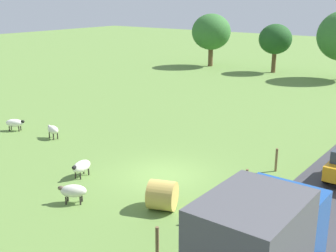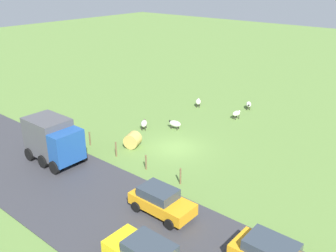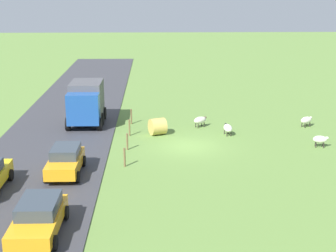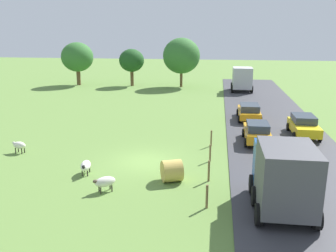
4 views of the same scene
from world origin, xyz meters
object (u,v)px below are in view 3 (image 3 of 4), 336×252
at_px(sheep_4, 200,120).
at_px(sheep_0, 320,139).
at_px(car_0, 65,160).
at_px(sheep_2, 306,120).
at_px(truck_0, 86,102).
at_px(car_1, 39,217).
at_px(sheep_3, 228,128).
at_px(hay_bale_0, 158,126).

bearing_deg(sheep_4, sheep_0, 146.38).
height_order(sheep_0, car_0, car_0).
distance_m(sheep_2, truck_0, 17.00).
xyz_separation_m(sheep_4, car_1, (8.61, 16.61, 0.29)).
xyz_separation_m(sheep_0, truck_0, (16.39, -5.97, 1.25)).
xyz_separation_m(car_0, car_1, (-0.03, 7.07, -0.03)).
height_order(sheep_2, car_0, car_0).
xyz_separation_m(sheep_0, car_1, (16.24, 11.54, 0.29)).
relative_size(sheep_3, hay_bale_0, 1.03).
height_order(sheep_3, hay_bale_0, hay_bale_0).
distance_m(sheep_0, sheep_4, 9.16).
bearing_deg(car_1, sheep_0, -144.62).
bearing_deg(car_0, hay_bale_0, -124.83).
xyz_separation_m(truck_0, car_0, (-0.12, 10.43, -0.92)).
bearing_deg(sheep_3, sheep_0, 152.97).
bearing_deg(sheep_2, sheep_0, 83.84).
bearing_deg(sheep_2, sheep_3, 17.11).
xyz_separation_m(sheep_2, car_0, (16.80, 9.37, 0.34)).
distance_m(hay_bale_0, car_0, 9.39).
distance_m(sheep_0, sheep_3, 6.52).
relative_size(hay_bale_0, truck_0, 0.27).
relative_size(sheep_0, sheep_4, 0.89).
bearing_deg(hay_bale_0, sheep_3, 176.82).
relative_size(sheep_0, sheep_2, 0.93).
distance_m(sheep_3, car_1, 17.87).
height_order(sheep_3, car_0, car_0).
xyz_separation_m(sheep_2, hay_bale_0, (11.44, 1.67, 0.07)).
distance_m(sheep_3, car_0, 12.83).
bearing_deg(hay_bale_0, car_1, 70.15).
bearing_deg(sheep_3, car_1, 54.25).
bearing_deg(sheep_3, hay_bale_0, -3.18).
relative_size(sheep_2, hay_bale_0, 0.95).
relative_size(sheep_4, hay_bale_0, 0.99).
height_order(sheep_0, truck_0, truck_0).
height_order(sheep_0, sheep_4, sheep_4).
relative_size(hay_bale_0, car_0, 0.31).
distance_m(sheep_2, hay_bale_0, 11.56).
bearing_deg(hay_bale_0, truck_0, -26.40).
bearing_deg(truck_0, sheep_4, 174.17).
bearing_deg(hay_bale_0, sheep_4, -150.81).
bearing_deg(truck_0, hay_bale_0, 153.60).
relative_size(sheep_0, car_0, 0.27).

